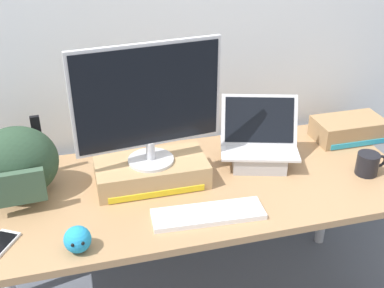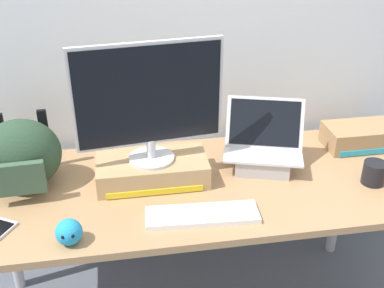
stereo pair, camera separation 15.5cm
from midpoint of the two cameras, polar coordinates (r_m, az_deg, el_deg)
back_wall at (r=2.13m, az=-5.53°, el=15.30°), size 7.00×0.10×2.60m
desk at (r=1.97m, az=-2.27°, el=-6.45°), size 1.78×0.74×0.73m
toner_box_yellow at (r=1.92m, az=-7.16°, el=-3.36°), size 0.44×0.23×0.10m
desktop_monitor at (r=1.78m, az=-7.73°, el=4.87°), size 0.57×0.18×0.48m
open_laptop at (r=2.04m, az=5.80°, el=-0.79°), size 0.37×0.30×0.28m
external_keyboard at (r=1.74m, az=-0.51°, el=-8.38°), size 0.41×0.15×0.02m
messenger_backpack at (r=1.93m, az=-22.28°, el=-2.17°), size 0.32×0.30×0.28m
coffee_mug at (r=2.07m, az=18.25°, el=-2.31°), size 0.13×0.09×0.09m
plush_toy at (r=1.64m, az=-16.18°, el=-10.94°), size 0.09×0.09×0.09m
toner_box_cyan at (r=2.33m, az=16.34°, el=1.69°), size 0.32×0.18×0.10m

